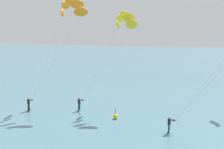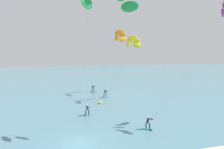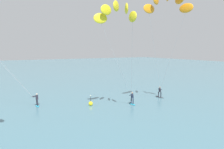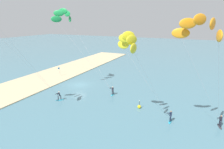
% 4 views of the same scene
% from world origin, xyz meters
% --- Properties ---
extents(kitesurfer_far_out, '(7.02, 7.07, 12.42)m').
position_xyz_m(kitesurfer_far_out, '(11.50, 15.71, 10.78)').
color(kitesurfer_far_out, '#23ADD1').
rests_on(kitesurfer_far_out, ground).
extents(kitesurfer_downwind, '(8.39, 6.96, 14.22)m').
position_xyz_m(kitesurfer_downwind, '(11.27, 22.84, 12.47)').
color(kitesurfer_downwind, '#333338').
rests_on(kitesurfer_downwind, ground).
extents(marker_buoy, '(0.56, 0.56, 1.38)m').
position_xyz_m(marker_buoy, '(5.40, 15.30, 0.30)').
color(marker_buoy, yellow).
rests_on(marker_buoy, ground).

